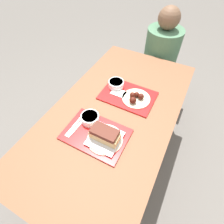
{
  "coord_description": "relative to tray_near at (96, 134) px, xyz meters",
  "views": [
    {
      "loc": [
        0.37,
        -0.74,
        1.75
      ],
      "look_at": [
        0.01,
        -0.05,
        0.82
      ],
      "focal_mm": 28.0,
      "sensor_mm": 36.0,
      "label": 1
    }
  ],
  "objects": [
    {
      "name": "tray_near",
      "position": [
        0.0,
        0.0,
        0.0
      ],
      "size": [
        0.41,
        0.28,
        0.01
      ],
      "color": "red",
      "rests_on": "picnic_table"
    },
    {
      "name": "plastic_fork_near",
      "position": [
        -0.16,
        -0.02,
        0.01
      ],
      "size": [
        0.02,
        0.17,
        0.0
      ],
      "color": "white",
      "rests_on": "tray_near"
    },
    {
      "name": "tray_far",
      "position": [
        0.04,
        0.42,
        0.0
      ],
      "size": [
        0.41,
        0.28,
        0.01
      ],
      "color": "red",
      "rests_on": "picnic_table"
    },
    {
      "name": "picnic_table",
      "position": [
        0.01,
        0.24,
        -0.11
      ],
      "size": [
        0.85,
        1.61,
        0.78
      ],
      "color": "brown",
      "rests_on": "ground_plane"
    },
    {
      "name": "condiment_packet",
      "position": [
        0.02,
        0.06,
        0.01
      ],
      "size": [
        0.04,
        0.03,
        0.01
      ],
      "color": "teal",
      "rests_on": "tray_near"
    },
    {
      "name": "wings_plate_far",
      "position": [
        0.11,
        0.41,
        0.02
      ],
      "size": [
        0.21,
        0.21,
        0.06
      ],
      "color": "beige",
      "rests_on": "tray_far"
    },
    {
      "name": "bowl_coleslaw_far",
      "position": [
        -0.09,
        0.47,
        0.04
      ],
      "size": [
        0.12,
        0.12,
        0.05
      ],
      "color": "silver",
      "rests_on": "tray_far"
    },
    {
      "name": "brisket_sandwich_plate",
      "position": [
        0.07,
        -0.01,
        0.04
      ],
      "size": [
        0.23,
        0.23,
        0.1
      ],
      "color": "beige",
      "rests_on": "tray_near"
    },
    {
      "name": "picnic_bench_far",
      "position": [
        0.01,
        1.26,
        -0.4
      ],
      "size": [
        0.81,
        0.28,
        0.46
      ],
      "color": "brown",
      "rests_on": "ground_plane"
    },
    {
      "name": "ground_plane",
      "position": [
        0.01,
        0.24,
        -0.79
      ],
      "size": [
        12.0,
        12.0,
        0.0
      ],
      "primitive_type": "plane",
      "color": "#605B56"
    },
    {
      "name": "person_seated_across",
      "position": [
        0.06,
        1.26,
        -0.03
      ],
      "size": [
        0.36,
        0.36,
        0.72
      ],
      "color": "#477051",
      "rests_on": "picnic_bench_far"
    },
    {
      "name": "plastic_knife_near",
      "position": [
        -0.14,
        -0.02,
        0.01
      ],
      "size": [
        0.03,
        0.17,
        0.0
      ],
      "color": "white",
      "rests_on": "tray_near"
    },
    {
      "name": "bowl_coleslaw_near",
      "position": [
        -0.09,
        0.07,
        0.04
      ],
      "size": [
        0.12,
        0.12,
        0.05
      ],
      "color": "silver",
      "rests_on": "tray_near"
    },
    {
      "name": "napkin_far",
      "position": [
        -0.04,
        0.41,
        0.01
      ],
      "size": [
        0.11,
        0.08,
        0.01
      ],
      "color": "white",
      "rests_on": "tray_far"
    }
  ]
}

